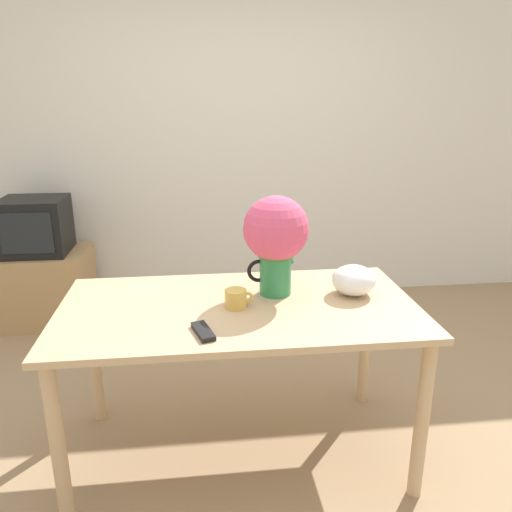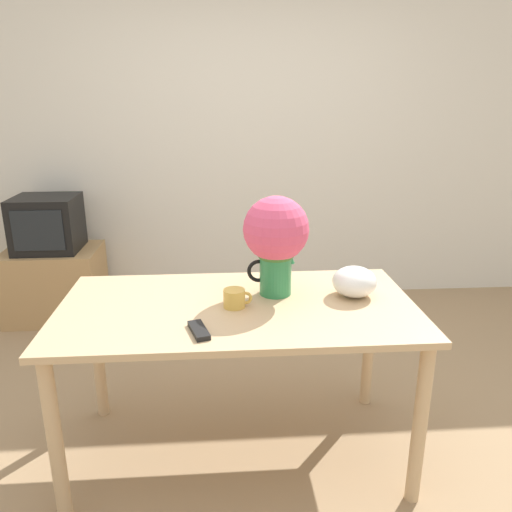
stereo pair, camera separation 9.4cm
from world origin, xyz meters
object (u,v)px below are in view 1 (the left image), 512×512
(white_bowl, at_px, (354,280))
(tv_set, at_px, (35,226))
(flower_vase, at_px, (276,237))
(coffee_mug, at_px, (236,299))

(white_bowl, relative_size, tv_set, 0.45)
(flower_vase, bearing_deg, white_bowl, -8.35)
(coffee_mug, height_order, tv_set, tv_set)
(flower_vase, relative_size, tv_set, 1.01)
(flower_vase, bearing_deg, coffee_mug, -143.77)
(flower_vase, distance_m, coffee_mug, 0.34)
(flower_vase, relative_size, white_bowl, 2.26)
(tv_set, bearing_deg, flower_vase, -45.43)
(coffee_mug, distance_m, tv_set, 2.18)
(tv_set, bearing_deg, white_bowl, -40.38)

